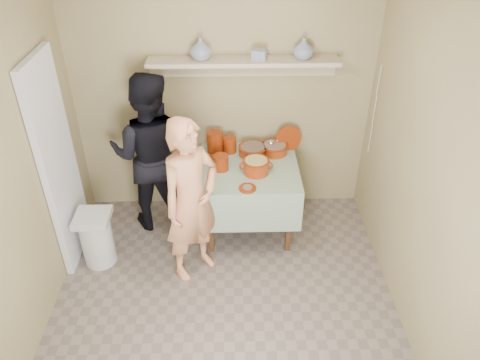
{
  "coord_description": "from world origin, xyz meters",
  "views": [
    {
      "loc": [
        0.07,
        -2.61,
        3.22
      ],
      "look_at": [
        0.15,
        0.75,
        0.95
      ],
      "focal_mm": 35.0,
      "sensor_mm": 36.0,
      "label": 1
    }
  ],
  "objects_px": {
    "person_cook": "(191,201)",
    "serving_table": "(249,176)",
    "cazuela_rice": "(256,165)",
    "trash_bin": "(97,238)",
    "person_helper": "(151,153)"
  },
  "relations": [
    {
      "from": "person_cook",
      "to": "serving_table",
      "type": "relative_size",
      "value": 1.63
    },
    {
      "from": "serving_table",
      "to": "cazuela_rice",
      "type": "bearing_deg",
      "value": -63.9
    },
    {
      "from": "cazuela_rice",
      "to": "trash_bin",
      "type": "relative_size",
      "value": 0.59
    },
    {
      "from": "cazuela_rice",
      "to": "trash_bin",
      "type": "distance_m",
      "value": 1.66
    },
    {
      "from": "person_helper",
      "to": "serving_table",
      "type": "relative_size",
      "value": 1.73
    },
    {
      "from": "person_cook",
      "to": "serving_table",
      "type": "height_order",
      "value": "person_cook"
    },
    {
      "from": "person_helper",
      "to": "trash_bin",
      "type": "bearing_deg",
      "value": 56.99
    },
    {
      "from": "serving_table",
      "to": "person_helper",
      "type": "bearing_deg",
      "value": 172.76
    },
    {
      "from": "person_cook",
      "to": "person_helper",
      "type": "relative_size",
      "value": 0.94
    },
    {
      "from": "trash_bin",
      "to": "person_cook",
      "type": "bearing_deg",
      "value": -7.53
    },
    {
      "from": "person_helper",
      "to": "cazuela_rice",
      "type": "relative_size",
      "value": 5.1
    },
    {
      "from": "person_cook",
      "to": "trash_bin",
      "type": "relative_size",
      "value": 2.83
    },
    {
      "from": "person_helper",
      "to": "serving_table",
      "type": "xyz_separation_m",
      "value": [
        0.97,
        -0.12,
        -0.2
      ]
    },
    {
      "from": "person_cook",
      "to": "cazuela_rice",
      "type": "xyz_separation_m",
      "value": [
        0.59,
        0.49,
        0.05
      ]
    },
    {
      "from": "serving_table",
      "to": "cazuela_rice",
      "type": "distance_m",
      "value": 0.25
    }
  ]
}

